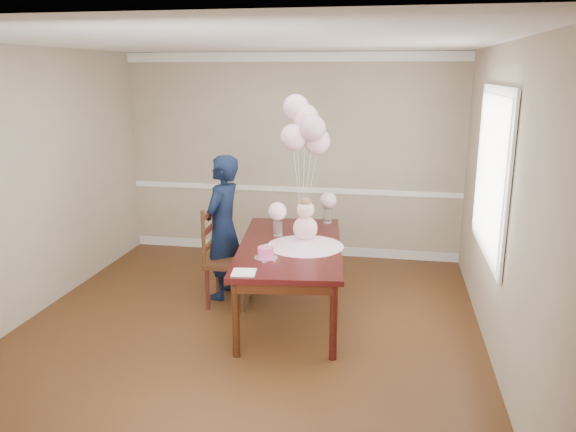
{
  "coord_description": "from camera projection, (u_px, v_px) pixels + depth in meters",
  "views": [
    {
      "loc": [
        1.32,
        -4.84,
        2.45
      ],
      "look_at": [
        0.32,
        0.5,
        1.05
      ],
      "focal_mm": 35.0,
      "sensor_mm": 36.0,
      "label": 1
    }
  ],
  "objects": [
    {
      "name": "rose_vase_near",
      "position": [
        278.0,
        228.0,
        5.95
      ],
      "size": [
        0.11,
        0.11,
        0.16
      ],
      "primitive_type": "cylinder",
      "rotation": [
        0.0,
        0.0,
        0.12
      ],
      "color": "white",
      "rests_on": "dining_table_top"
    },
    {
      "name": "table_leg_fl",
      "position": [
        236.0,
        319.0,
        4.89
      ],
      "size": [
        0.08,
        0.08,
        0.71
      ],
      "primitive_type": "cylinder",
      "rotation": [
        0.0,
        0.0,
        0.12
      ],
      "color": "black",
      "rests_on": "floor"
    },
    {
      "name": "chair_back_post_r",
      "position": [
        214.0,
        229.0,
        6.13
      ],
      "size": [
        0.04,
        0.04,
        0.59
      ],
      "primitive_type": "cylinder",
      "rotation": [
        0.0,
        0.0,
        0.02
      ],
      "color": "#381C0F",
      "rests_on": "dining_chair_seat"
    },
    {
      "name": "window_blinds",
      "position": [
        490.0,
        173.0,
        5.15
      ],
      "size": [
        0.01,
        1.5,
        1.4
      ],
      "primitive_type": "cube",
      "color": "silver",
      "rests_on": "wall_right"
    },
    {
      "name": "chair_slat_low",
      "position": [
        209.0,
        245.0,
        5.98
      ],
      "size": [
        0.04,
        0.42,
        0.05
      ],
      "primitive_type": "cube",
      "rotation": [
        0.0,
        0.0,
        0.02
      ],
      "color": "#3E1F10",
      "rests_on": "dining_chair_seat"
    },
    {
      "name": "cake_flower_b",
      "position": [
        269.0,
        245.0,
        5.22
      ],
      "size": [
        0.03,
        0.03,
        0.03
      ],
      "primitive_type": "sphere",
      "color": "white",
      "rests_on": "birthday_cake"
    },
    {
      "name": "chair_leg_br",
      "position": [
        251.0,
        278.0,
        6.21
      ],
      "size": [
        0.04,
        0.04,
        0.46
      ],
      "primitive_type": "cylinder",
      "rotation": [
        0.0,
        0.0,
        0.02
      ],
      "color": "#361D0E",
      "rests_on": "floor"
    },
    {
      "name": "balloon_e",
      "position": [
        317.0,
        141.0,
        6.03
      ],
      "size": [
        0.28,
        0.28,
        0.28
      ],
      "primitive_type": "sphere",
      "color": "#FEB4CF",
      "rests_on": "balloon_ribbon_e"
    },
    {
      "name": "balloon_c",
      "position": [
        305.0,
        117.0,
        5.99
      ],
      "size": [
        0.28,
        0.28,
        0.28
      ],
      "primitive_type": "sphere",
      "color": "#FFB4C5",
      "rests_on": "balloon_ribbon_c"
    },
    {
      "name": "table_apron",
      "position": [
        290.0,
        254.0,
        5.69
      ],
      "size": [
        1.14,
        2.02,
        0.1
      ],
      "primitive_type": "cube",
      "rotation": [
        0.0,
        0.0,
        0.12
      ],
      "color": "black",
      "rests_on": "table_leg_fl"
    },
    {
      "name": "baseboard_trim",
      "position": [
        291.0,
        248.0,
        7.81
      ],
      "size": [
        4.5,
        0.02,
        0.12
      ],
      "primitive_type": "cube",
      "color": "silver",
      "rests_on": "floor"
    },
    {
      "name": "balloon_ribbon_a",
      "position": [
        298.0,
        191.0,
        6.09
      ],
      "size": [
        0.09,
        0.02,
        0.85
      ],
      "primitive_type": "cylinder",
      "rotation": [
        0.0,
        -0.1,
        0.12
      ],
      "color": "white",
      "rests_on": "balloon_weight"
    },
    {
      "name": "balloon_b",
      "position": [
        312.0,
        128.0,
        5.86
      ],
      "size": [
        0.28,
        0.28,
        0.28
      ],
      "primitive_type": "sphere",
      "color": "#D798B2",
      "rests_on": "balloon_ribbon_b"
    },
    {
      "name": "cake_flower_a",
      "position": [
        266.0,
        245.0,
        5.21
      ],
      "size": [
        0.03,
        0.03,
        0.03
      ],
      "primitive_type": "sphere",
      "color": "silver",
      "rests_on": "birthday_cake"
    },
    {
      "name": "window_frame",
      "position": [
        492.0,
        173.0,
        5.15
      ],
      "size": [
        0.02,
        1.66,
        1.56
      ],
      "primitive_type": "cube",
      "color": "white",
      "rests_on": "wall_right"
    },
    {
      "name": "chair_leg_fl",
      "position": [
        207.0,
        289.0,
        5.91
      ],
      "size": [
        0.04,
        0.04,
        0.46
      ],
      "primitive_type": "cylinder",
      "rotation": [
        0.0,
        0.0,
        0.02
      ],
      "color": "#3A130F",
      "rests_on": "floor"
    },
    {
      "name": "cake_platter",
      "position": [
        266.0,
        258.0,
        5.24
      ],
      "size": [
        0.25,
        0.25,
        0.01
      ],
      "primitive_type": "cylinder",
      "rotation": [
        0.0,
        0.0,
        0.12
      ],
      "color": "silver",
      "rests_on": "dining_table_top"
    },
    {
      "name": "wall_front",
      "position": [
        111.0,
        305.0,
        2.73
      ],
      "size": [
        4.5,
        0.02,
        2.7
      ],
      "primitive_type": "cube",
      "color": "tan",
      "rests_on": "floor"
    },
    {
      "name": "chair_rail_trim",
      "position": [
        291.0,
        189.0,
        7.6
      ],
      "size": [
        4.5,
        0.02,
        0.07
      ],
      "primitive_type": "cube",
      "color": "white",
      "rests_on": "wall_back"
    },
    {
      "name": "balloon_ribbon_d",
      "position": [
        299.0,
        176.0,
        6.11
      ],
      "size": [
        0.1,
        0.09,
        1.15
      ],
      "primitive_type": "cylinder",
      "rotation": [
        -0.09,
        -0.07,
        0.12
      ],
      "color": "white",
      "rests_on": "balloon_weight"
    },
    {
      "name": "table_leg_fr",
      "position": [
        333.0,
        322.0,
        4.84
      ],
      "size": [
        0.08,
        0.08,
        0.71
      ],
      "primitive_type": "cylinder",
      "rotation": [
        0.0,
        0.0,
        0.12
      ],
      "color": "black",
      "rests_on": "floor"
    },
    {
      "name": "dining_chair_seat",
      "position": [
        229.0,
        262.0,
        6.0
      ],
      "size": [
        0.48,
        0.48,
        0.05
      ],
      "primitive_type": "cube",
      "rotation": [
        0.0,
        0.0,
        0.02
      ],
      "color": "#321B0D",
      "rests_on": "chair_leg_fl"
    },
    {
      "name": "wall_back",
      "position": [
        292.0,
        156.0,
        7.49
      ],
      "size": [
        4.5,
        0.02,
        2.7
      ],
      "primitive_type": "cube",
      "color": "tan",
      "rests_on": "floor"
    },
    {
      "name": "birthday_cake",
      "position": [
        266.0,
        252.0,
        5.22
      ],
      "size": [
        0.17,
        0.17,
        0.1
      ],
      "primitive_type": "cylinder",
      "rotation": [
        0.0,
        0.0,
        0.12
      ],
      "color": "#E34790",
      "rests_on": "cake_platter"
    },
    {
      "name": "chair_leg_fr",
      "position": [
        243.0,
        291.0,
        5.85
      ],
      "size": [
        0.04,
        0.04,
        0.46
      ],
      "primitive_type": "cylinder",
      "rotation": [
        0.0,
        0.0,
        0.02
      ],
      "color": "#331D0D",
      "rests_on": "floor"
    },
    {
      "name": "table_leg_br",
      "position": [
        330.0,
        254.0,
        6.64
      ],
      "size": [
        0.08,
        0.08,
        0.71
      ],
      "primitive_type": "cylinder",
      "rotation": [
        0.0,
        0.0,
        0.12
      ],
      "color": "black",
      "rests_on": "floor"
    },
    {
      "name": "chair_back_post_l",
      "position": [
        203.0,
        239.0,
        5.77
      ],
      "size": [
        0.04,
        0.04,
        0.59
      ],
      "primitive_type": "cylinder",
      "rotation": [
        0.0,
        0.0,
        0.02
      ],
      "color": "#321D0D",
      "rests_on": "dining_chair_seat"
    },
    {
      "name": "chair_slat_top",
      "position": [
        208.0,
        214.0,
        5.9
      ],
      "size": [
        0.04,
        0.42,
        0.05
      ],
      "primitive_type": "cube",
      "rotation": [
        0.0,
        0.0,
        0.02
      ],
      "color": "#3A1610",
      "rests_on": "dining_chair_seat"
    },
    {
      "name": "wall_right",
      "position": [
        502.0,
        206.0,
        4.72
      ],
      "size": [
        0.02,
        5.0,
        2.7
      ],
      "primitive_type": "cube",
      "color": "tan",
      "rests_on": "floor"
    },
    {
      "name": "rose_vase_far",
      "position": [
        328.0,
        216.0,
        6.46
      ],
      "size": [
        0.11,
        0.11,
        0.16
      ],
      "primitive_type": "cylinder",
      "rotation": [
        0.0,
        0.0,
        0.12
      ],
      "color": "white",
      "rests_on": "dining_table_top"
    },
    {
      "name": "baby_skirt",
      "position": [
        305.0,
        241.0,
        5.6
      ],
      "size": [
        0.86,
        0.86,
        0.1
      ],
      "primitive_type": "cone",
      "rotation": [
        0.0,
        0.0,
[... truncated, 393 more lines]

